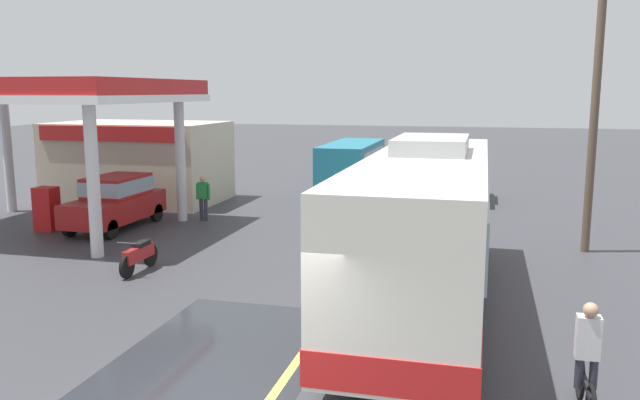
{
  "coord_description": "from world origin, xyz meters",
  "views": [
    {
      "loc": [
        3.06,
        -7.71,
        4.72
      ],
      "look_at": [
        -1.5,
        10.0,
        1.6
      ],
      "focal_mm": 35.94,
      "sensor_mm": 36.0,
      "label": 1
    }
  ],
  "objects": [
    {
      "name": "wet_puddle_patch",
      "position": [
        -1.4,
        2.7,
        0.0
      ],
      "size": [
        3.55,
        5.14,
        0.01
      ],
      "primitive_type": "cube",
      "color": "#26282D",
      "rests_on": "ground"
    },
    {
      "name": "coach_bus_main",
      "position": [
        1.88,
        6.13,
        1.72
      ],
      "size": [
        2.6,
        11.04,
        3.69
      ],
      "color": "silver",
      "rests_on": "ground"
    },
    {
      "name": "utility_pole_roadside",
      "position": [
        6.08,
        12.22,
        4.67
      ],
      "size": [
        1.8,
        0.24,
        8.96
      ],
      "color": "brown",
      "rests_on": "ground"
    },
    {
      "name": "car_at_pump",
      "position": [
        -9.26,
        11.71,
        1.01
      ],
      "size": [
        1.7,
        4.2,
        1.82
      ],
      "color": "maroon",
      "rests_on": "ground"
    },
    {
      "name": "minibus_opposing_lane",
      "position": [
        -2.66,
        20.2,
        1.47
      ],
      "size": [
        2.04,
        6.13,
        2.44
      ],
      "color": "teal",
      "rests_on": "ground"
    },
    {
      "name": "lane_divider_stripe",
      "position": [
        0.0,
        15.0,
        0.0
      ],
      "size": [
        0.16,
        50.0,
        0.01
      ],
      "primitive_type": "cube",
      "color": "#D8CC4C",
      "rests_on": "ground"
    },
    {
      "name": "cyclist_on_shoulder",
      "position": [
        4.64,
        1.78,
        0.78
      ],
      "size": [
        0.34,
        1.82,
        1.72
      ],
      "color": "black",
      "rests_on": "ground"
    },
    {
      "name": "motorcycle_parked_forecourt",
      "position": [
        -5.65,
        6.97,
        0.44
      ],
      "size": [
        0.55,
        1.8,
        0.92
      ],
      "color": "black",
      "rests_on": "ground"
    },
    {
      "name": "car_trailing_behind_bus",
      "position": [
        2.33,
        20.63,
        1.01
      ],
      "size": [
        1.7,
        4.2,
        1.82
      ],
      "color": "#B2B2B7",
      "rests_on": "ground"
    },
    {
      "name": "gas_station_roadside",
      "position": [
        -11.33,
        14.94,
        2.63
      ],
      "size": [
        9.1,
        11.95,
        5.1
      ],
      "color": "#B21E1E",
      "rests_on": "ground"
    },
    {
      "name": "pedestrian_near_pump",
      "position": [
        -6.89,
        13.7,
        0.93
      ],
      "size": [
        0.55,
        0.22,
        1.66
      ],
      "color": "#33333F",
      "rests_on": "ground"
    },
    {
      "name": "ground",
      "position": [
        0.0,
        20.0,
        0.0
      ],
      "size": [
        120.0,
        120.0,
        0.0
      ],
      "primitive_type": "plane",
      "color": "#38383D"
    }
  ]
}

